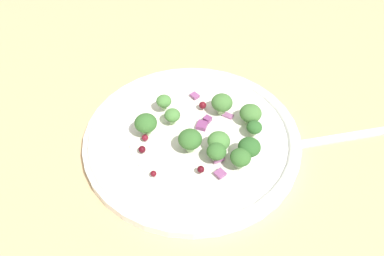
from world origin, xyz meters
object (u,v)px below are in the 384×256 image
(plate, at_px, (192,138))
(broccoli_floret_1, at_px, (251,114))
(broccoli_floret_0, at_px, (190,140))
(broccoli_floret_2, at_px, (254,128))
(fork, at_px, (326,140))

(plate, distance_m, broccoli_floret_1, 0.08)
(plate, distance_m, broccoli_floret_0, 0.03)
(broccoli_floret_0, height_order, broccoli_floret_2, broccoli_floret_0)
(broccoli_floret_2, bearing_deg, fork, -88.60)
(plate, height_order, broccoli_floret_2, broccoli_floret_2)
(broccoli_floret_2, xyz_separation_m, fork, (0.00, -0.10, -0.03))
(broccoli_floret_0, bearing_deg, broccoli_floret_2, -74.03)
(broccoli_floret_1, bearing_deg, broccoli_floret_2, -174.45)
(broccoli_floret_1, relative_size, broccoli_floret_2, 1.44)
(plate, bearing_deg, broccoli_floret_0, 173.94)
(broccoli_floret_2, bearing_deg, plate, 88.68)
(plate, distance_m, broccoli_floret_2, 0.08)
(plate, bearing_deg, broccoli_floret_1, -74.05)
(plate, bearing_deg, fork, -89.81)
(broccoli_floret_0, relative_size, fork, 0.16)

